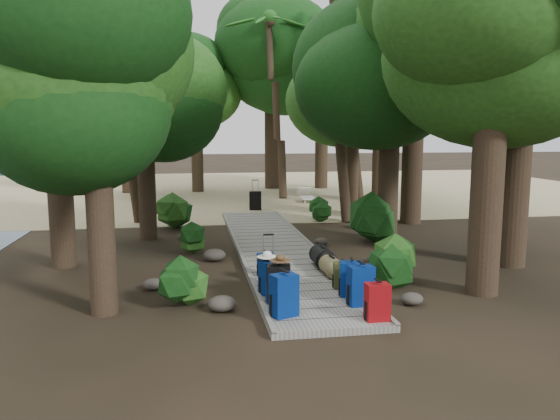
{
  "coord_description": "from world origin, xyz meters",
  "views": [
    {
      "loc": [
        -2.13,
        -12.59,
        3.08
      ],
      "look_at": [
        0.2,
        1.42,
        1.0
      ],
      "focal_mm": 35.0,
      "sensor_mm": 36.0,
      "label": 1
    }
  ],
  "objects": [
    {
      "name": "backpack_right_d",
      "position": [
        0.68,
        -2.9,
        0.39
      ],
      "size": [
        0.39,
        0.31,
        0.54
      ],
      "primitive_type": null,
      "rotation": [
        0.0,
        0.0,
        -0.17
      ],
      "color": "#38421E",
      "rests_on": "boardwalk"
    },
    {
      "name": "rock_right_a",
      "position": [
        1.72,
        -3.74,
        0.11
      ],
      "size": [
        0.4,
        0.36,
        0.22
      ],
      "primitive_type": null,
      "color": "#4C473F",
      "rests_on": "ground"
    },
    {
      "name": "ground",
      "position": [
        0.0,
        0.0,
        0.0
      ],
      "size": [
        120.0,
        120.0,
        0.0
      ],
      "primitive_type": "plane",
      "color": "#302318",
      "rests_on": "ground"
    },
    {
      "name": "tree_back_c",
      "position": [
        4.82,
        15.8,
        4.88
      ],
      "size": [
        5.42,
        5.42,
        9.76
      ],
      "primitive_type": null,
      "color": "black",
      "rests_on": "ground"
    },
    {
      "name": "tree_back_a",
      "position": [
        -1.73,
        15.12,
        4.18
      ],
      "size": [
        4.83,
        4.83,
        8.36
      ],
      "primitive_type": null,
      "color": "black",
      "rests_on": "ground"
    },
    {
      "name": "sand_beach",
      "position": [
        0.0,
        16.0,
        0.01
      ],
      "size": [
        40.0,
        22.0,
        0.02
      ],
      "primitive_type": "cube",
      "color": "tan",
      "rests_on": "ground"
    },
    {
      "name": "shrub_left_b",
      "position": [
        -2.02,
        1.04,
        0.38
      ],
      "size": [
        0.84,
        0.84,
        0.76
      ],
      "primitive_type": null,
      "color": "#1C4414",
      "rests_on": "ground"
    },
    {
      "name": "palm_right_a",
      "position": [
        3.24,
        5.33,
        4.14
      ],
      "size": [
        4.85,
        4.85,
        8.27
      ],
      "primitive_type": null,
      "color": "#174513",
      "rests_on": "ground"
    },
    {
      "name": "tree_back_b",
      "position": [
        2.21,
        16.15,
        5.52
      ],
      "size": [
        6.18,
        6.18,
        11.04
      ],
      "primitive_type": null,
      "color": "black",
      "rests_on": "ground"
    },
    {
      "name": "backpack_left_b",
      "position": [
        -0.66,
        -3.57,
        0.49
      ],
      "size": [
        0.44,
        0.34,
        0.74
      ],
      "primitive_type": null,
      "rotation": [
        0.0,
        0.0,
        -0.16
      ],
      "color": "black",
      "rests_on": "boardwalk"
    },
    {
      "name": "shrub_left_a",
      "position": [
        -2.37,
        -3.1,
        0.44
      ],
      "size": [
        0.97,
        0.97,
        0.87
      ],
      "primitive_type": null,
      "color": "#1C4414",
      "rests_on": "ground"
    },
    {
      "name": "backpack_right_b",
      "position": [
        0.7,
        -3.94,
        0.5
      ],
      "size": [
        0.44,
        0.33,
        0.76
      ],
      "primitive_type": null,
      "rotation": [
        0.0,
        0.0,
        0.08
      ],
      "color": "navy",
      "rests_on": "boardwalk"
    },
    {
      "name": "backpack_right_c",
      "position": [
        0.69,
        -3.41,
        0.47
      ],
      "size": [
        0.46,
        0.37,
        0.69
      ],
      "primitive_type": null,
      "rotation": [
        0.0,
        0.0,
        -0.22
      ],
      "color": "navy",
      "rests_on": "boardwalk"
    },
    {
      "name": "backpack_right_a",
      "position": [
        0.72,
        -4.71,
        0.45
      ],
      "size": [
        0.37,
        0.26,
        0.65
      ],
      "primitive_type": null,
      "rotation": [
        0.0,
        0.0,
        0.01
      ],
      "color": "#980708",
      "rests_on": "boardwalk"
    },
    {
      "name": "sun_lounger",
      "position": [
        2.89,
        10.29,
        0.31
      ],
      "size": [
        0.74,
        1.84,
        0.58
      ],
      "primitive_type": null,
      "rotation": [
        0.0,
        0.0,
        -0.09
      ],
      "color": "silver",
      "rests_on": "sand_beach"
    },
    {
      "name": "tree_right_b",
      "position": [
        5.08,
        -1.4,
        4.86
      ],
      "size": [
        5.45,
        5.45,
        9.73
      ],
      "primitive_type": null,
      "color": "black",
      "rests_on": "ground"
    },
    {
      "name": "duffel_right_black",
      "position": [
        0.69,
        -1.28,
        0.34
      ],
      "size": [
        0.47,
        0.72,
        0.44
      ],
      "primitive_type": null,
      "rotation": [
        0.0,
        0.0,
        -0.05
      ],
      "color": "black",
      "rests_on": "boardwalk"
    },
    {
      "name": "lone_suitcase_on_sand",
      "position": [
        0.36,
        8.26,
        0.38
      ],
      "size": [
        0.48,
        0.29,
        0.72
      ],
      "primitive_type": null,
      "rotation": [
        0.0,
        0.0,
        -0.08
      ],
      "color": "black",
      "rests_on": "sand_beach"
    },
    {
      "name": "tree_back_d",
      "position": [
        -5.17,
        15.19,
        3.94
      ],
      "size": [
        4.72,
        4.72,
        7.87
      ],
      "primitive_type": null,
      "color": "black",
      "rests_on": "ground"
    },
    {
      "name": "backpack_left_c",
      "position": [
        -0.73,
        -3.05,
        0.46
      ],
      "size": [
        0.45,
        0.4,
        0.68
      ],
      "primitive_type": null,
      "rotation": [
        0.0,
        0.0,
        0.45
      ],
      "color": "navy",
      "rests_on": "boardwalk"
    },
    {
      "name": "rock_left_a",
      "position": [
        -1.64,
        -3.54,
        0.13
      ],
      "size": [
        0.49,
        0.44,
        0.27
      ],
      "primitive_type": null,
      "color": "#4C473F",
      "rests_on": "ground"
    },
    {
      "name": "backpack_left_a",
      "position": [
        -0.69,
        -4.28,
        0.5
      ],
      "size": [
        0.48,
        0.41,
        0.76
      ],
      "primitive_type": null,
      "rotation": [
        0.0,
        0.0,
        0.37
      ],
      "color": "navy",
      "rests_on": "boardwalk"
    },
    {
      "name": "rock_left_b",
      "position": [
        -2.88,
        -2.05,
        0.11
      ],
      "size": [
        0.41,
        0.37,
        0.23
      ],
      "primitive_type": null,
      "color": "#4C473F",
      "rests_on": "ground"
    },
    {
      "name": "shrub_right_c",
      "position": [
        2.28,
        5.26,
        0.35
      ],
      "size": [
        0.78,
        0.78,
        0.7
      ],
      "primitive_type": null,
      "color": "#1C4414",
      "rests_on": "ground"
    },
    {
      "name": "tree_right_e",
      "position": [
        3.76,
        6.83,
        3.96
      ],
      "size": [
        4.4,
        4.4,
        7.92
      ],
      "primitive_type": null,
      "color": "black",
      "rests_on": "ground"
    },
    {
      "name": "palm_right_c",
      "position": [
        2.32,
        11.93,
        3.94
      ],
      "size": [
        4.95,
        4.95,
        7.88
      ],
      "primitive_type": null,
      "color": "#174513",
      "rests_on": "ground"
    },
    {
      "name": "kayak",
      "position": [
        -2.78,
        10.45,
        0.18
      ],
      "size": [
        1.63,
        3.17,
        0.31
      ],
      "primitive_type": "ellipsoid",
      "rotation": [
        0.0,
        0.0,
        0.32
      ],
      "color": "#A11D0D",
      "rests_on": "sand_beach"
    },
    {
      "name": "rock_left_c",
      "position": [
        -1.59,
        0.14,
        0.15
      ],
      "size": [
        0.53,
        0.48,
        0.29
      ],
      "primitive_type": null,
      "color": "#4C473F",
      "rests_on": "ground"
    },
    {
      "name": "rock_right_d",
      "position": [
        3.14,
        3.79,
        0.15
      ],
      "size": [
        0.56,
        0.51,
        0.31
      ],
      "primitive_type": null,
      "color": "#4C473F",
      "rests_on": "ground"
    },
    {
      "name": "rock_left_d",
      "position": [
        -2.37,
        2.9,
        0.08
      ],
      "size": [
        0.3,
        0.27,
        0.16
      ],
      "primitive_type": null,
      "color": "#4C473F",
      "rests_on": "ground"
    },
    {
      "name": "palm_left_a",
      "position": [
        -4.1,
        5.97,
        3.41
      ],
      "size": [
        4.28,
        4.28,
        6.81
      ],
      "primitive_type": null,
      "color": "#174513",
      "rests_on": "ground"
    },
    {
      "name": "tree_right_f",
      "position": [
        6.02,
        10.06,
        4.62
      ],
      "size": [
        5.18,
        5.18,
        9.25
      ],
      "primitive_type": null,
      "color": "black",
      "rests_on": "ground"
    },
    {
      "name": "shrub_right_b",
      "position": [
        2.8,
        1.66,
        0.62
      ],
      "size": [
        1.38,
        1.38,
        1.24
      ],
      "primitive_type": null,
      "color": "#1C4414",
      "rests_on": "ground"
    },
    {
      "name": "tree_right_c",
      "position": [
        3.33,
        1.85,
        4.03
      ],
      "size": [
        4.66,
        4.66,
        8.06
      ],
      "primitive_type": null,
      "color": "black",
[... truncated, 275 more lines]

